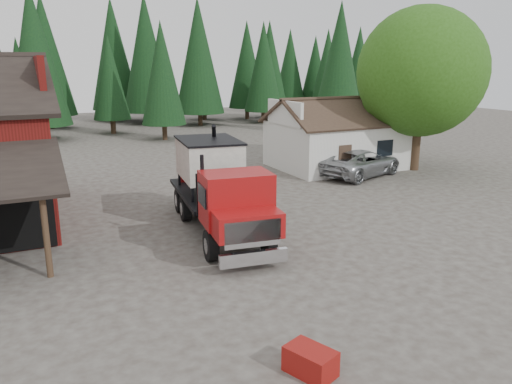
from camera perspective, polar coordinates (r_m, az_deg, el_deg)
name	(u,v)px	position (r m, az deg, el deg)	size (l,w,h in m)	color
ground	(235,270)	(16.89, -2.42, -8.91)	(120.00, 120.00, 0.00)	#3F3731
farmhouse	(337,142)	(33.65, 9.26, 5.66)	(8.60, 6.42, 4.65)	silver
deciduous_tree	(421,77)	(33.48, 18.38, 12.38)	(8.00, 8.00, 10.20)	#382619
conifer_backdrop	(80,128)	(56.99, -19.50, 6.87)	(76.00, 16.00, 16.00)	black
near_pine_b	(162,73)	(45.90, -10.68, 13.19)	(3.96, 3.96, 10.40)	#382619
near_pine_c	(340,62)	(49.09, 9.53, 14.48)	(4.84, 4.84, 12.40)	#382619
near_pine_d	(35,55)	(48.32, -23.95, 14.08)	(5.28, 5.28, 13.40)	#382619
feed_truck	(218,185)	(20.20, -4.31, 0.80)	(3.60, 9.44, 4.16)	black
silver_car	(361,163)	(31.24, 11.87, 3.31)	(2.75, 5.95, 1.65)	#A3A7AB
equip_box	(310,361)	(11.72, 6.24, -18.69)	(0.70, 1.10, 0.60)	maroon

